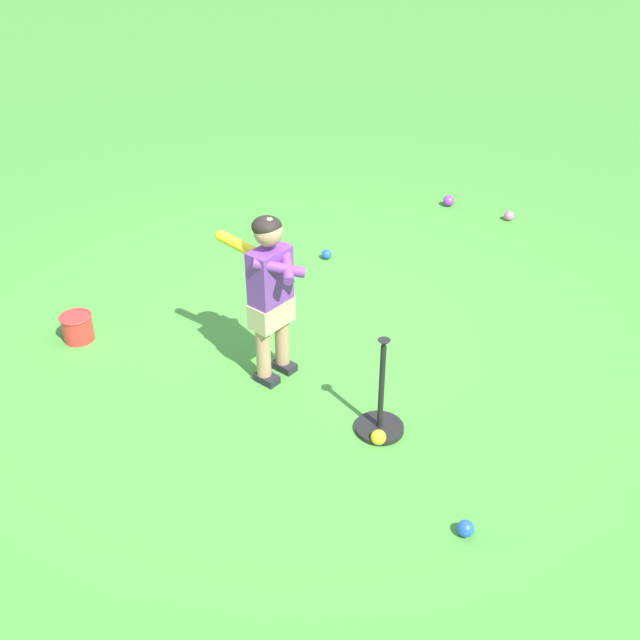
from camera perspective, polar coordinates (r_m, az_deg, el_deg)
name	(u,v)px	position (r m, az deg, el deg)	size (l,w,h in m)	color
ground_plane	(297,342)	(5.12, -1.70, -1.65)	(40.00, 40.00, 0.00)	#479338
child_batter	(270,285)	(4.48, -3.78, 2.66)	(0.33, 0.60, 1.08)	#232328
play_ball_by_bucket	(449,201)	(7.17, 9.60, 8.79)	(0.10, 0.10, 0.10)	purple
play_ball_center_lawn	(327,254)	(6.13, 0.50, 4.94)	(0.08, 0.08, 0.08)	blue
play_ball_midfield	(509,216)	(6.99, 13.96, 7.58)	(0.09, 0.09, 0.09)	pink
play_ball_far_left	(466,528)	(3.88, 10.84, -15.07)	(0.08, 0.08, 0.08)	blue
play_ball_behind_batter	(378,437)	(4.30, 4.39, -8.74)	(0.09, 0.09, 0.09)	yellow
batting_tee	(380,416)	(4.35, 4.51, -7.16)	(0.28, 0.28, 0.62)	black
toy_bucket	(77,327)	(5.35, -17.69, -0.50)	(0.22, 0.22, 0.19)	red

